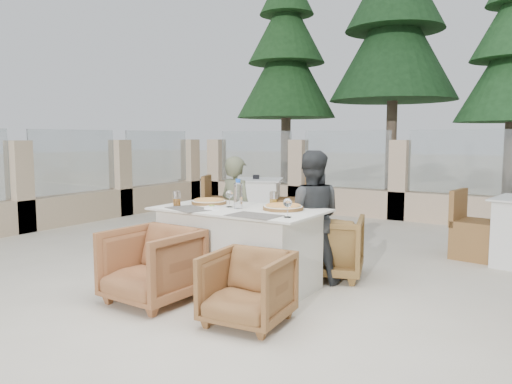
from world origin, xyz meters
The scene contains 24 objects.
ground centered at (0.00, 0.00, 0.00)m, with size 80.00×80.00×0.00m, color beige.
sand_patch centered at (0.00, 14.00, 0.01)m, with size 30.00×16.00×0.01m, color beige.
perimeter_wall_far centered at (0.00, 4.80, 0.80)m, with size 10.00×0.34×1.60m, color #CFB392, non-canonical shape.
perimeter_wall_left centered at (-4.50, 1.50, 0.80)m, with size 0.34×7.00×1.60m, color beige, non-canonical shape.
pine_far_left centered at (-3.50, 7.00, 2.75)m, with size 2.42×2.42×5.50m, color #1B401C.
pine_mid_left centered at (-1.00, 7.50, 3.25)m, with size 2.86×2.86×6.50m, color #193D1B.
dining_table centered at (-0.11, -0.03, 0.39)m, with size 1.60×0.90×0.77m, color silver, non-canonical shape.
placemat_near_left centered at (-0.49, -0.31, 0.77)m, with size 0.45×0.30×0.00m, color #59544C.
placemat_near_right centered at (0.25, -0.33, 0.77)m, with size 0.45×0.30×0.00m, color #5B554E.
pizza_left centered at (-0.56, 0.08, 0.79)m, with size 0.36×0.36×0.05m, color orange.
pizza_right centered at (0.29, 0.12, 0.79)m, with size 0.38×0.38×0.05m, color orange.
water_bottle centered at (-0.12, -0.04, 0.91)m, with size 0.08×0.08×0.28m, color #B9DEF3.
wine_glass_centre centered at (-0.24, -0.01, 0.86)m, with size 0.08×0.08×0.18m, color white, non-canonical shape.
wine_glass_corner centered at (0.54, -0.26, 0.86)m, with size 0.08×0.08×0.18m, color silver, non-canonical shape.
beer_glass_left centered at (-0.72, -0.22, 0.84)m, with size 0.07×0.07×0.15m, color #C5731B.
beer_glass_right centered at (0.11, 0.25, 0.84)m, with size 0.07×0.07×0.15m, color gold.
olive_dish centered at (-0.29, -0.22, 0.79)m, with size 0.11×0.11×0.04m, color white, non-canonical shape.
armchair_far_left centered at (-0.42, 0.65, 0.29)m, with size 0.63×0.64×0.59m, color olive.
armchair_far_right centered at (0.47, 0.77, 0.32)m, with size 0.69×0.71×0.65m, color brown.
armchair_near_left centered at (-0.51, -0.81, 0.33)m, with size 0.70×0.72×0.66m, color #955C36.
armchair_near_right centered at (0.49, -0.80, 0.28)m, with size 0.61×0.62×0.57m, color brown.
diner_left centered at (-0.52, 0.51, 0.62)m, with size 0.45×0.30×1.24m, color #575B42.
diner_right centered at (0.39, 0.50, 0.66)m, with size 0.64×0.50×1.32m, color #323537.
bg_table_a centered at (-1.77, 2.90, 0.39)m, with size 1.64×0.82×0.77m, color white, non-canonical shape.
Camera 1 is at (2.56, -3.93, 1.45)m, focal length 35.00 mm.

